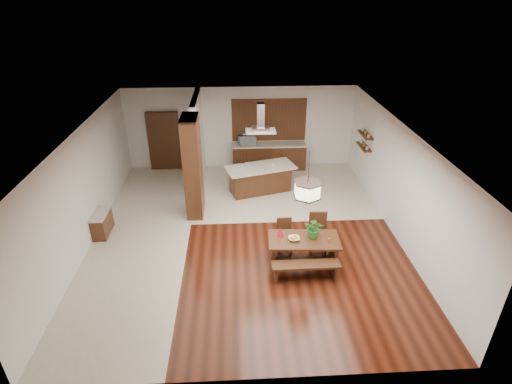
{
  "coord_description": "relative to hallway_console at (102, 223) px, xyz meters",
  "views": [
    {
      "loc": [
        -0.2,
        -9.04,
        6.02
      ],
      "look_at": [
        0.3,
        0.0,
        1.25
      ],
      "focal_mm": 28.0,
      "sensor_mm": 36.0,
      "label": 1
    }
  ],
  "objects": [
    {
      "name": "room_shell",
      "position": [
        3.81,
        -0.2,
        1.75
      ],
      "size": [
        9.0,
        9.04,
        2.92
      ],
      "color": "black",
      "rests_on": "ground"
    },
    {
      "name": "tile_hallway",
      "position": [
        1.06,
        -0.2,
        -0.31
      ],
      "size": [
        2.5,
        9.0,
        0.01
      ],
      "primitive_type": "cube",
      "color": "beige",
      "rests_on": "ground"
    },
    {
      "name": "tile_kitchen",
      "position": [
        5.06,
        2.3,
        -0.31
      ],
      "size": [
        5.5,
        4.0,
        0.01
      ],
      "primitive_type": "cube",
      "color": "beige",
      "rests_on": "ground"
    },
    {
      "name": "soffit_band",
      "position": [
        3.81,
        -0.2,
        2.57
      ],
      "size": [
        8.0,
        9.0,
        0.02
      ],
      "primitive_type": "cube",
      "color": "#421B10",
      "rests_on": "room_shell"
    },
    {
      "name": "partition_pier",
      "position": [
        2.41,
        1.0,
        1.14
      ],
      "size": [
        0.45,
        1.0,
        2.9
      ],
      "primitive_type": "cube",
      "color": "black",
      "rests_on": "ground"
    },
    {
      "name": "partition_stub",
      "position": [
        2.41,
        3.1,
        1.14
      ],
      "size": [
        0.18,
        2.4,
        2.9
      ],
      "primitive_type": "cube",
      "color": "silver",
      "rests_on": "ground"
    },
    {
      "name": "hallway_console",
      "position": [
        0.0,
        0.0,
        0.0
      ],
      "size": [
        0.37,
        0.88,
        0.63
      ],
      "primitive_type": "cube",
      "color": "black",
      "rests_on": "ground"
    },
    {
      "name": "hallway_doorway",
      "position": [
        1.11,
        4.2,
        0.74
      ],
      "size": [
        1.1,
        0.2,
        2.1
      ],
      "primitive_type": "cube",
      "color": "black",
      "rests_on": "ground"
    },
    {
      "name": "rear_counter",
      "position": [
        4.81,
        4.0,
        0.16
      ],
      "size": [
        2.6,
        0.62,
        0.95
      ],
      "color": "black",
      "rests_on": "ground"
    },
    {
      "name": "kitchen_window",
      "position": [
        4.81,
        4.26,
        1.44
      ],
      "size": [
        2.6,
        0.08,
        1.5
      ],
      "primitive_type": "cube",
      "color": "#A87432",
      "rests_on": "room_shell"
    },
    {
      "name": "shelf_lower",
      "position": [
        7.68,
        2.4,
        1.08
      ],
      "size": [
        0.26,
        0.9,
        0.04
      ],
      "primitive_type": "cube",
      "color": "black",
      "rests_on": "room_shell"
    },
    {
      "name": "shelf_upper",
      "position": [
        7.68,
        2.4,
        1.49
      ],
      "size": [
        0.26,
        0.9,
        0.04
      ],
      "primitive_type": "cube",
      "color": "black",
      "rests_on": "room_shell"
    },
    {
      "name": "dining_table",
      "position": [
        5.16,
        -1.56,
        0.19
      ],
      "size": [
        1.71,
        0.93,
        0.69
      ],
      "rotation": [
        0.0,
        0.0,
        -0.06
      ],
      "color": "black",
      "rests_on": "ground"
    },
    {
      "name": "dining_bench",
      "position": [
        5.13,
        -2.16,
        -0.1
      ],
      "size": [
        1.55,
        0.35,
        0.44
      ],
      "primitive_type": null,
      "rotation": [
        0.0,
        0.0,
        0.01
      ],
      "color": "black",
      "rests_on": "ground"
    },
    {
      "name": "dining_chair_left",
      "position": [
        4.78,
        -1.03,
        0.11
      ],
      "size": [
        0.39,
        0.39,
        0.86
      ],
      "primitive_type": null,
      "rotation": [
        0.0,
        0.0,
        0.02
      ],
      "color": "black",
      "rests_on": "ground"
    },
    {
      "name": "dining_chair_right",
      "position": [
        5.61,
        -1.08,
        0.19
      ],
      "size": [
        0.47,
        0.47,
        1.01
      ],
      "primitive_type": null,
      "rotation": [
        0.0,
        0.0,
        -0.05
      ],
      "color": "black",
      "rests_on": "ground"
    },
    {
      "name": "pendant_lantern",
      "position": [
        5.16,
        -1.56,
        1.93
      ],
      "size": [
        0.64,
        0.64,
        1.31
      ],
      "primitive_type": null,
      "color": "#FFF5C3",
      "rests_on": "room_shell"
    },
    {
      "name": "foliage_plant",
      "position": [
        5.4,
        -1.5,
        0.63
      ],
      "size": [
        0.56,
        0.53,
        0.5
      ],
      "primitive_type": "imported",
      "rotation": [
        0.0,
        0.0,
        -0.39
      ],
      "color": "#2A6D24",
      "rests_on": "dining_table"
    },
    {
      "name": "fruit_bowl",
      "position": [
        4.92,
        -1.58,
        0.41
      ],
      "size": [
        0.27,
        0.27,
        0.06
      ],
      "primitive_type": "imported",
      "rotation": [
        0.0,
        0.0,
        0.05
      ],
      "color": "#BBB5A3",
      "rests_on": "dining_table"
    },
    {
      "name": "napkin_cone",
      "position": [
        4.61,
        -1.4,
        0.5
      ],
      "size": [
        0.18,
        0.18,
        0.24
      ],
      "primitive_type": "cone",
      "rotation": [
        0.0,
        0.0,
        0.17
      ],
      "color": "#B70D21",
      "rests_on": "dining_table"
    },
    {
      "name": "gold_ornament",
      "position": [
        5.72,
        -1.72,
        0.42
      ],
      "size": [
        0.08,
        0.08,
        0.09
      ],
      "primitive_type": "cylinder",
      "rotation": [
        0.0,
        0.0,
        0.19
      ],
      "color": "gold",
      "rests_on": "dining_table"
    },
    {
      "name": "kitchen_island",
      "position": [
        4.38,
        2.21,
        0.14
      ],
      "size": [
        2.34,
        1.51,
        0.89
      ],
      "rotation": [
        0.0,
        0.0,
        0.29
      ],
      "color": "black",
      "rests_on": "ground"
    },
    {
      "name": "range_hood",
      "position": [
        4.38,
        2.21,
        2.15
      ],
      "size": [
        0.9,
        0.55,
        0.87
      ],
      "primitive_type": null,
      "color": "silver",
      "rests_on": "room_shell"
    },
    {
      "name": "island_cup",
      "position": [
        4.77,
        2.15,
        0.62
      ],
      "size": [
        0.12,
        0.12,
        0.09
      ],
      "primitive_type": "imported",
      "rotation": [
        0.0,
        0.0,
        -0.05
      ],
      "color": "white",
      "rests_on": "kitchen_island"
    },
    {
      "name": "microwave",
      "position": [
        4.02,
        3.98,
        0.79
      ],
      "size": [
        0.65,
        0.53,
        0.31
      ],
      "primitive_type": "imported",
      "rotation": [
        0.0,
        0.0,
        0.28
      ],
      "color": "silver",
      "rests_on": "rear_counter"
    }
  ]
}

